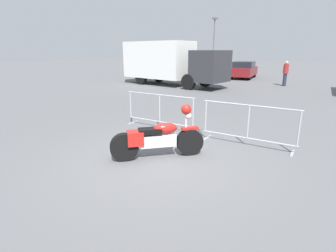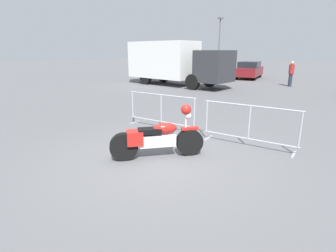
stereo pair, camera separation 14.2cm
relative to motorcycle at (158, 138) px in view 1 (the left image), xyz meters
name	(u,v)px [view 1 (the left image)]	position (x,y,z in m)	size (l,w,h in m)	color
ground_plane	(159,160)	(0.11, -0.09, -0.46)	(120.00, 120.00, 0.00)	#5B5B5E
motorcycle	(158,138)	(0.00, 0.00, 0.00)	(1.54, 1.71, 1.20)	black
crowd_barrier_near	(160,111)	(-1.39, 1.92, 0.10)	(2.42, 0.56, 1.07)	#9EA0A5
crowd_barrier_far	(248,125)	(1.39, 1.92, 0.10)	(2.42, 0.56, 1.07)	#9EA0A5
box_truck	(168,61)	(-7.39, 10.92, 1.18)	(7.87, 2.92, 2.98)	silver
parked_car_green	(186,67)	(-10.57, 18.57, 0.28)	(2.41, 4.52, 1.46)	#236B38
parked_car_yellow	(215,68)	(-7.62, 18.94, 0.30)	(2.49, 4.67, 1.51)	yellow
parked_car_maroon	(244,70)	(-4.68, 18.67, 0.28)	(2.41, 4.51, 1.46)	maroon
pedestrian	(286,73)	(-0.50, 15.06, 0.46)	(0.48, 0.48, 1.69)	#262838
street_lamp	(214,37)	(-9.48, 22.36, 3.25)	(0.36, 0.70, 5.68)	#595B60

